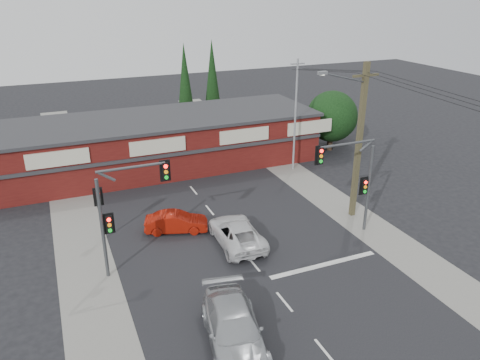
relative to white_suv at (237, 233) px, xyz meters
name	(u,v)px	position (x,y,z in m)	size (l,w,h in m)	color
ground	(254,265)	(-0.01, -2.52, -0.71)	(120.00, 120.00, 0.00)	black
road_strip	(222,225)	(-0.01, 2.48, -0.70)	(14.00, 70.00, 0.01)	black
verge_left	(83,252)	(-8.51, 2.48, -0.70)	(3.00, 70.00, 0.02)	gray
verge_right	(335,203)	(8.49, 2.48, -0.70)	(3.00, 70.00, 0.02)	gray
stop_line	(324,265)	(3.49, -4.02, -0.69)	(6.50, 0.35, 0.01)	silver
white_suv	(237,233)	(0.00, 0.00, 0.00)	(2.35, 5.09, 1.42)	silver
silver_suv	(234,329)	(-3.33, -7.78, 0.10)	(2.26, 5.57, 1.62)	#B0B3B6
red_sedan	(176,222)	(-2.87, 2.79, -0.08)	(1.33, 3.83, 1.26)	#951609
lane_dashes	(254,264)	(-0.01, -2.45, -0.69)	(0.12, 37.74, 0.01)	silver
shop_building	(159,142)	(-1.01, 14.47, 1.43)	(27.30, 8.40, 4.22)	#4A100E
tree_cluster	(331,118)	(14.68, 12.92, 2.19)	(5.90, 5.10, 5.50)	#2D2116
conifer_near	(185,83)	(3.49, 21.48, 4.77)	(1.80, 1.80, 9.25)	#2D2116
conifer_far	(212,77)	(6.99, 23.48, 4.77)	(1.80, 1.80, 9.25)	#2D2116
traffic_mast_left	(122,205)	(-6.44, -0.52, 3.22)	(3.77, 0.27, 5.97)	#47494C
traffic_mast_right	(355,173)	(6.85, -1.52, 3.24)	(3.96, 0.27, 5.97)	#47494C
pedestal_signal	(99,203)	(-7.21, 3.49, 1.70)	(0.55, 0.27, 3.38)	#47494C
utility_pole	(358,137)	(8.35, 0.47, 4.69)	(4.38, 0.59, 10.00)	#4C452A
steel_pole	(295,114)	(8.99, 9.48, 4.00)	(1.20, 0.16, 9.00)	gray
power_lines	(434,97)	(8.46, -4.99, 8.33)	(2.01, 29.00, 1.22)	black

